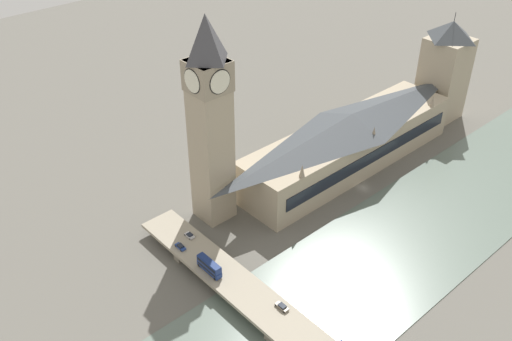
{
  "coord_description": "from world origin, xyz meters",
  "views": [
    {
      "loc": [
        -110.46,
        157.45,
        134.69
      ],
      "look_at": [
        19.97,
        40.53,
        16.66
      ],
      "focal_mm": 40.0,
      "sensor_mm": 36.0,
      "label": 1
    }
  ],
  "objects": [
    {
      "name": "car_northbound_tail",
      "position": [
        17.69,
        73.59,
        5.51
      ],
      "size": [
        3.84,
        1.93,
        1.22
      ],
      "color": "silver",
      "rests_on": "road_bridge"
    },
    {
      "name": "victoria_tower",
      "position": [
        15.46,
        -74.66,
        23.91
      ],
      "size": [
        18.18,
        18.18,
        51.82
      ],
      "color": "tan",
      "rests_on": "ground_plane"
    },
    {
      "name": "clock_tower",
      "position": [
        26.73,
        55.49,
        41.83
      ],
      "size": [
        13.05,
        13.05,
        77.68
      ],
      "color": "tan",
      "rests_on": "ground_plane"
    },
    {
      "name": "car_southbound_lead",
      "position": [
        -27.35,
        72.5,
        5.61
      ],
      "size": [
        4.58,
        1.85,
        1.42
      ],
      "color": "slate",
      "rests_on": "road_bridge"
    },
    {
      "name": "river_water",
      "position": [
        -30.71,
        0.0,
        0.15
      ],
      "size": [
        49.42,
        360.0,
        0.3
      ],
      "primitive_type": "cube",
      "color": "slate",
      "rests_on": "ground_plane"
    },
    {
      "name": "parliament_hall",
      "position": [
        15.4,
        -8.0,
        12.32
      ],
      "size": [
        25.26,
        107.14,
        24.82
      ],
      "color": "tan",
      "rests_on": "ground_plane"
    },
    {
      "name": "car_southbound_mid",
      "position": [
        14.99,
        79.41,
        5.57
      ],
      "size": [
        4.3,
        1.86,
        1.37
      ],
      "color": "navy",
      "rests_on": "road_bridge"
    },
    {
      "name": "double_decker_bus_rear",
      "position": [
        -0.59,
        79.07,
        7.47
      ],
      "size": [
        10.13,
        2.51,
        4.69
      ],
      "color": "navy",
      "rests_on": "road_bridge"
    },
    {
      "name": "road_bridge",
      "position": [
        -30.71,
        75.94,
        3.92
      ],
      "size": [
        130.84,
        13.06,
        4.89
      ],
      "color": "gray",
      "rests_on": "ground_plane"
    },
    {
      "name": "ground_plane",
      "position": [
        0.0,
        0.0,
        0.0
      ],
      "size": [
        600.0,
        600.0,
        0.0
      ],
      "primitive_type": "plane",
      "color": "#605E56"
    }
  ]
}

